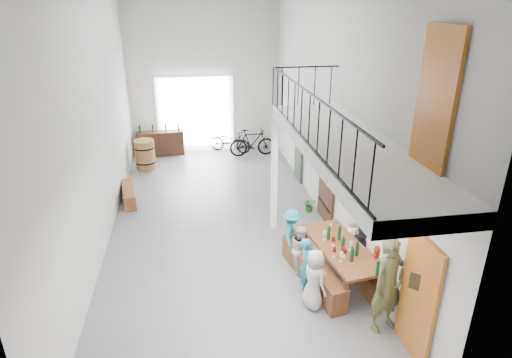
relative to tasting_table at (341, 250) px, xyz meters
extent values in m
plane|color=slate|center=(-2.20, 2.84, -0.71)|extent=(12.00, 12.00, 0.00)
plane|color=silver|center=(-2.20, 8.84, 2.04)|extent=(5.50, 0.00, 5.50)
plane|color=silver|center=(-2.20, -3.16, 2.04)|extent=(5.50, 0.00, 5.50)
plane|color=silver|center=(-4.95, 2.84, 2.04)|extent=(0.00, 12.00, 12.00)
plane|color=silver|center=(0.55, 2.84, 2.04)|extent=(0.00, 12.00, 12.00)
cube|color=white|center=(-2.60, 8.78, 0.69)|extent=(2.80, 0.08, 2.80)
cube|color=#AC5E1D|center=(0.50, -2.06, 0.34)|extent=(0.06, 0.95, 2.10)
cube|color=#3C2216|center=(0.50, 2.54, 0.29)|extent=(0.06, 1.10, 2.00)
cube|color=#2B352C|center=(0.50, 5.34, 0.29)|extent=(0.06, 0.80, 2.00)
cube|color=#AC5E1D|center=(0.50, -1.66, 3.39)|extent=(0.06, 0.90, 1.95)
cube|color=#392E17|center=(0.52, 1.44, 1.19)|extent=(0.04, 0.45, 0.55)
cylinder|color=white|center=(0.51, 4.04, 1.69)|extent=(0.04, 0.28, 0.28)
cube|color=white|center=(-0.20, -0.36, 2.29)|extent=(1.50, 5.60, 0.25)
cube|color=black|center=(-0.93, -0.36, 3.27)|extent=(0.03, 5.60, 0.03)
cube|color=black|center=(-0.93, -0.36, 2.44)|extent=(0.03, 5.60, 0.03)
cube|color=black|center=(-0.20, 2.42, 3.27)|extent=(1.50, 0.03, 0.03)
cube|color=white|center=(-0.90, 2.39, 0.73)|extent=(0.14, 0.14, 2.88)
cube|color=brown|center=(0.00, 0.00, 0.05)|extent=(1.17, 2.25, 0.06)
cube|color=brown|center=(-0.24, -0.97, -0.34)|extent=(0.08, 0.08, 0.73)
cube|color=brown|center=(0.49, -0.87, -0.34)|extent=(0.08, 0.08, 0.73)
cube|color=brown|center=(-0.49, 0.87, -0.34)|extent=(0.08, 0.08, 0.73)
cube|color=brown|center=(0.24, 0.97, -0.34)|extent=(0.08, 0.08, 0.73)
cube|color=brown|center=(-0.57, 0.01, -0.45)|extent=(0.78, 2.28, 0.52)
cube|color=brown|center=(0.37, -0.09, -0.49)|extent=(0.43, 1.89, 0.43)
cylinder|color=#113318|center=(-0.03, -0.15, 0.26)|extent=(0.07, 0.07, 0.35)
cylinder|color=#113318|center=(0.04, 0.26, 0.26)|extent=(0.07, 0.07, 0.35)
cylinder|color=#113318|center=(0.18, -0.37, 0.26)|extent=(0.07, 0.07, 0.35)
cylinder|color=#113318|center=(-0.16, 0.32, 0.26)|extent=(0.07, 0.07, 0.35)
cylinder|color=#113318|center=(0.01, -0.54, 0.26)|extent=(0.07, 0.07, 0.35)
cube|color=brown|center=(-4.70, 4.55, -0.50)|extent=(0.56, 1.50, 0.41)
cylinder|color=#946235|center=(-4.41, 7.12, -0.20)|extent=(0.68, 0.68, 1.01)
cylinder|color=black|center=(-4.41, 7.12, -0.45)|extent=(0.69, 0.69, 0.05)
cylinder|color=black|center=(-4.41, 7.12, 0.05)|extent=(0.69, 0.69, 0.05)
cube|color=#3C2216|center=(-3.95, 8.49, -0.26)|extent=(1.71, 0.57, 0.89)
cylinder|color=#113318|center=(-4.64, 8.45, 0.33)|extent=(0.06, 0.06, 0.28)
cylinder|color=#113318|center=(-4.18, 8.48, 0.33)|extent=(0.06, 0.06, 0.28)
cylinder|color=#113318|center=(-3.72, 8.54, 0.33)|extent=(0.06, 0.06, 0.28)
cylinder|color=#113318|center=(-3.26, 8.51, 0.33)|extent=(0.06, 0.06, 0.28)
imported|color=beige|center=(-0.76, -0.72, -0.11)|extent=(0.55, 0.68, 1.20)
imported|color=teal|center=(-0.76, -0.19, -0.13)|extent=(0.39, 0.48, 1.14)
imported|color=beige|center=(-0.71, 0.44, -0.17)|extent=(0.43, 0.54, 1.07)
imported|color=teal|center=(-0.77, 1.00, -0.12)|extent=(0.67, 0.86, 1.16)
imported|color=red|center=(0.55, -0.49, -0.18)|extent=(0.38, 0.65, 1.05)
imported|color=black|center=(0.55, 0.16, -0.10)|extent=(0.79, 1.16, 1.20)
imported|color=beige|center=(0.53, 0.62, -0.10)|extent=(0.57, 0.69, 1.21)
imported|color=brown|center=(0.30, -1.47, 0.19)|extent=(0.75, 0.61, 1.79)
imported|color=#1B491B|center=(0.25, 3.09, -0.51)|extent=(0.35, 0.30, 0.38)
imported|color=black|center=(-1.37, 8.40, -0.28)|extent=(1.70, 1.30, 0.86)
imported|color=black|center=(-0.60, 7.83, -0.20)|extent=(1.72, 0.54, 1.02)
camera|label=1|loc=(-2.87, -7.02, 4.65)|focal=30.00mm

